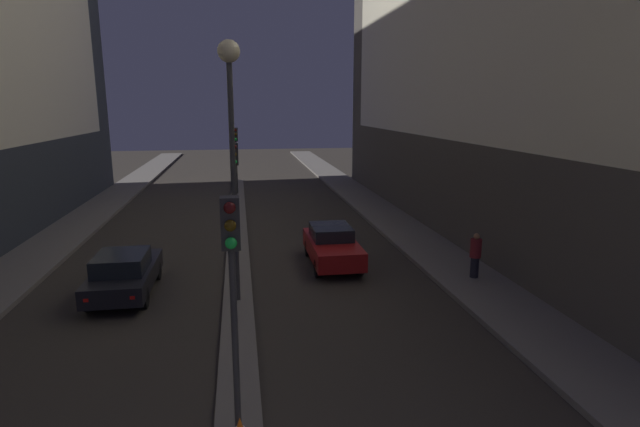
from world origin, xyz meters
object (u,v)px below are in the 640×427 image
(traffic_light_near, at_px, (232,265))
(pedestrian_on_right_sidewalk, at_px, (475,254))
(traffic_light_mid, at_px, (235,172))
(street_lamp, at_px, (231,109))
(car_left_lane, at_px, (124,273))
(traffic_light_far, at_px, (236,145))
(car_right_lane, at_px, (332,246))

(traffic_light_near, distance_m, pedestrian_on_right_sidewalk, 11.15)
(traffic_light_mid, bearing_deg, street_lamp, -90.00)
(car_left_lane, bearing_deg, street_lamp, -20.75)
(traffic_light_near, xyz_separation_m, traffic_light_far, (0.00, 25.73, 0.00))
(traffic_light_mid, distance_m, car_left_lane, 6.20)
(traffic_light_near, xyz_separation_m, car_left_lane, (-3.61, 7.88, -2.66))
(traffic_light_mid, xyz_separation_m, pedestrian_on_right_sidewalk, (8.15, -4.94, -2.41))
(traffic_light_near, xyz_separation_m, pedestrian_on_right_sidewalk, (8.15, 7.22, -2.41))
(street_lamp, bearing_deg, traffic_light_near, -90.00)
(traffic_light_near, bearing_deg, traffic_light_far, 90.00)
(traffic_light_far, bearing_deg, traffic_light_near, -90.00)
(street_lamp, xyz_separation_m, car_right_lane, (3.61, 3.40, -5.19))
(traffic_light_mid, relative_size, car_left_lane, 1.07)
(traffic_light_mid, relative_size, traffic_light_far, 1.00)
(street_lamp, distance_m, pedestrian_on_right_sidewalk, 9.57)
(traffic_light_near, relative_size, car_left_lane, 1.07)
(car_right_lane, relative_size, pedestrian_on_right_sidewalk, 2.60)
(traffic_light_near, bearing_deg, street_lamp, 90.00)
(traffic_light_near, bearing_deg, pedestrian_on_right_sidewalk, 41.53)
(car_left_lane, bearing_deg, pedestrian_on_right_sidewalk, -3.22)
(car_left_lane, height_order, pedestrian_on_right_sidewalk, pedestrian_on_right_sidewalk)
(traffic_light_far, bearing_deg, car_left_lane, -101.43)
(car_left_lane, distance_m, car_right_lane, 7.50)
(traffic_light_far, relative_size, street_lamp, 0.57)
(street_lamp, height_order, car_right_lane, street_lamp)
(street_lamp, height_order, pedestrian_on_right_sidewalk, street_lamp)
(traffic_light_far, height_order, street_lamp, street_lamp)
(traffic_light_near, bearing_deg, car_right_lane, 70.00)
(traffic_light_mid, xyz_separation_m, car_right_lane, (3.61, -2.25, -2.64))
(traffic_light_mid, relative_size, car_right_lane, 1.07)
(traffic_light_far, height_order, pedestrian_on_right_sidewalk, traffic_light_far)
(traffic_light_near, relative_size, traffic_light_far, 1.00)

